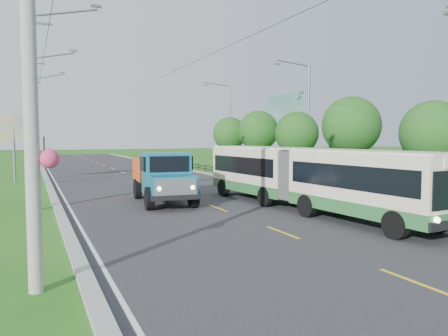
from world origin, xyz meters
TOP-DOWN VIEW (x-y plane):
  - ground at (0.00, 0.00)m, footprint 240.00×240.00m
  - road at (0.00, 20.00)m, footprint 14.00×120.00m
  - curb_left at (-7.20, 20.00)m, footprint 0.40×120.00m
  - curb_right at (7.15, 20.00)m, footprint 0.30×120.00m
  - edge_line_left at (-6.65, 20.00)m, footprint 0.12×120.00m
  - edge_line_right at (6.65, 20.00)m, footprint 0.12×120.00m
  - centre_dash at (0.00, 0.00)m, footprint 0.12×2.20m
  - railing_right at (8.00, 14.00)m, footprint 0.04×40.00m
  - pole_nearest at (-8.24, -3.00)m, footprint 3.51×0.44m
  - pole_near at (-8.26, 9.00)m, footprint 3.51×0.32m
  - pole_mid at (-8.26, 21.00)m, footprint 3.51×0.32m
  - pole_far at (-8.26, 33.00)m, footprint 3.51×0.32m
  - tree_second at (9.86, 2.14)m, footprint 3.18×3.26m
  - tree_third at (9.86, 8.14)m, footprint 3.60×3.62m
  - tree_fourth at (9.86, 14.14)m, footprint 3.24×3.31m
  - tree_fifth at (9.86, 20.14)m, footprint 3.48×3.52m
  - tree_back at (9.86, 26.14)m, footprint 3.30×3.36m
  - streetlight_mid at (10.64, 14.00)m, footprint 3.02×0.20m
  - streetlight_far at (10.64, 28.00)m, footprint 3.02×0.20m
  - planter_near at (8.60, 6.00)m, footprint 0.64×0.64m
  - planter_mid at (8.60, 14.00)m, footprint 0.64×0.64m
  - planter_far at (8.60, 22.00)m, footprint 0.64×0.64m
  - billboard_left at (-9.50, 24.00)m, footprint 3.00×0.20m
  - billboard_right at (12.30, 20.00)m, footprint 0.24×6.00m
  - bus at (3.59, 3.70)m, footprint 3.49×15.10m
  - dump_truck at (-1.92, 8.94)m, footprint 2.98×6.58m

SIDE VIEW (x-z plane):
  - ground at x=0.00m, z-range 0.00..0.00m
  - road at x=0.00m, z-range 0.00..0.02m
  - edge_line_left at x=-6.65m, z-range 0.02..0.02m
  - edge_line_right at x=6.65m, z-range 0.02..0.02m
  - centre_dash at x=0.00m, z-range 0.02..0.02m
  - curb_right at x=7.15m, z-range 0.00..0.10m
  - curb_left at x=-7.20m, z-range 0.00..0.15m
  - planter_near at x=8.60m, z-range -0.05..0.62m
  - planter_mid at x=8.60m, z-range -0.05..0.62m
  - planter_far at x=8.60m, z-range -0.05..0.62m
  - railing_right at x=8.00m, z-range 0.00..0.60m
  - dump_truck at x=-1.92m, z-range 0.18..2.86m
  - bus at x=3.59m, z-range 0.29..3.18m
  - tree_second at x=9.86m, z-range 0.87..6.17m
  - tree_fourth at x=9.86m, z-range 0.89..6.29m
  - tree_back at x=9.86m, z-range 0.90..6.40m
  - tree_fifth at x=9.86m, z-range 0.95..6.75m
  - billboard_left at x=-9.50m, z-range 1.27..6.47m
  - tree_third at x=9.86m, z-range 0.99..6.99m
  - streetlight_mid at x=10.64m, z-range 0.37..9.44m
  - streetlight_far at x=10.64m, z-range 0.37..9.44m
  - pole_nearest at x=-8.24m, z-range -0.06..9.94m
  - pole_near at x=-8.26m, z-range 0.09..10.09m
  - pole_mid at x=-8.26m, z-range 0.09..10.09m
  - pole_far at x=-8.26m, z-range 0.09..10.09m
  - billboard_right at x=12.30m, z-range 1.69..8.99m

